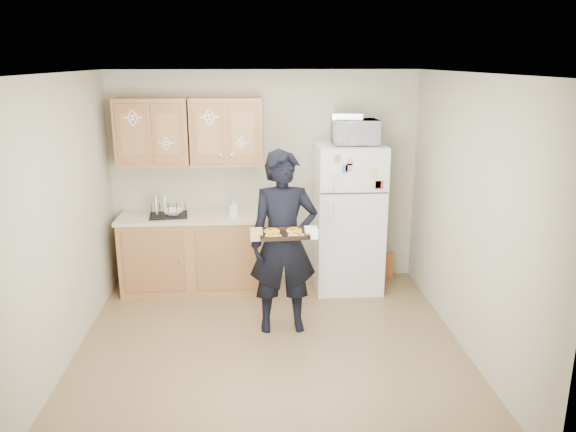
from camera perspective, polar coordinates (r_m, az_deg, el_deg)
The scene contains 23 objects.
floor at distance 5.41m, azimuth -1.78°, elevation -13.20°, with size 3.60×3.60×0.00m, color brown.
ceiling at distance 4.74m, azimuth -2.04°, elevation 14.30°, with size 3.60×3.60×0.00m, color white.
wall_back at distance 6.68m, azimuth -2.37°, elevation 3.88°, with size 3.60×0.04×2.50m, color #B2AC90.
wall_front at distance 3.24m, azimuth -0.92°, elevation -9.18°, with size 3.60×0.04×2.50m, color #B2AC90.
wall_left at distance 5.21m, azimuth -22.12°, elevation -0.69°, with size 0.04×3.60×2.50m, color #B2AC90.
wall_right at distance 5.30m, azimuth 17.96°, elevation -0.02°, with size 0.04×3.60×2.50m, color #B2AC90.
refrigerator at distance 6.51m, azimuth 6.14°, elevation -0.14°, with size 0.75×0.70×1.70m, color silver.
base_cabinet at distance 6.63m, azimuth -9.60°, elevation -3.78°, with size 1.60×0.60×0.86m, color #915B32.
countertop at distance 6.50m, azimuth -9.78°, elevation -0.04°, with size 1.64×0.64×0.04m, color beige.
upper_cab_left at distance 6.50m, azimuth -13.59°, elevation 8.27°, with size 0.80×0.33×0.75m, color #915B32.
upper_cab_right at distance 6.41m, azimuth -6.28°, elevation 8.52°, with size 0.80×0.33×0.75m, color #915B32.
cereal_box at distance 7.05m, azimuth 9.80°, elevation -4.95°, with size 0.20×0.07×0.32m, color #C19344.
person at distance 5.42m, azimuth -0.45°, elevation -2.74°, with size 0.66×0.43×1.80m, color black.
baking_tray at distance 5.08m, azimuth -0.43°, elevation -1.88°, with size 0.44×0.32×0.04m, color black.
pizza_front_left at distance 5.00m, azimuth -1.52°, elevation -1.99°, with size 0.15×0.15×0.02m, color yellow.
pizza_front_right at distance 5.02m, azimuth 0.82°, elevation -1.91°, with size 0.15×0.15×0.02m, color yellow.
pizza_back_left at distance 5.14m, azimuth -1.65°, elevation -1.50°, with size 0.15×0.15×0.02m, color yellow.
pizza_back_right at distance 5.15m, azimuth 0.62°, elevation -1.42°, with size 0.15×0.15×0.02m, color yellow.
microwave at distance 6.27m, azimuth 6.84°, elevation 8.45°, with size 0.50×0.34×0.28m, color silver.
foil_pan at distance 6.27m, azimuth 6.10°, elevation 10.06°, with size 0.33×0.23×0.07m, color #ABAAB0.
dish_rack at distance 6.45m, azimuth -12.06°, elevation 0.69°, with size 0.42×0.31×0.17m, color black.
bowl at distance 6.46m, azimuth -11.53°, elevation 0.40°, with size 0.22×0.22×0.05m, color silver.
soap_bottle at distance 6.34m, azimuth -5.51°, elevation 0.85°, with size 0.09×0.09×0.20m, color silver.
Camera 1 is at (-0.13, -4.74, 2.61)m, focal length 35.00 mm.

